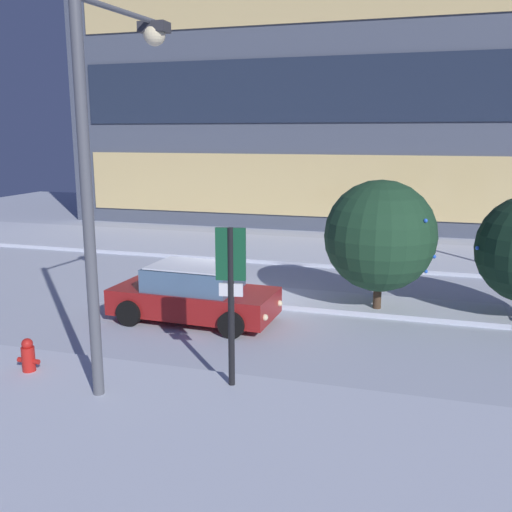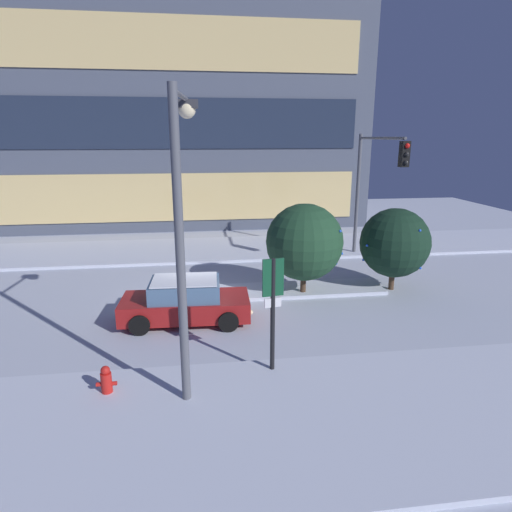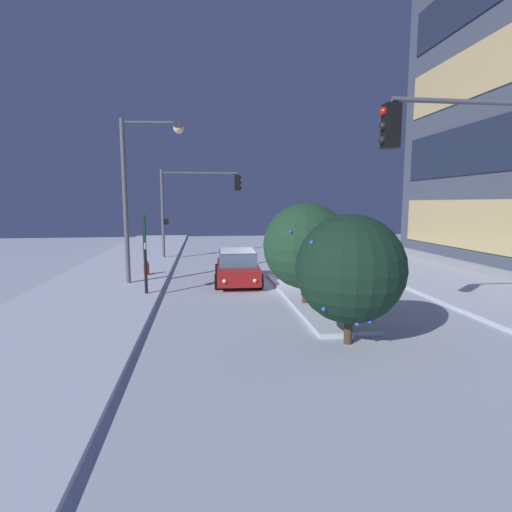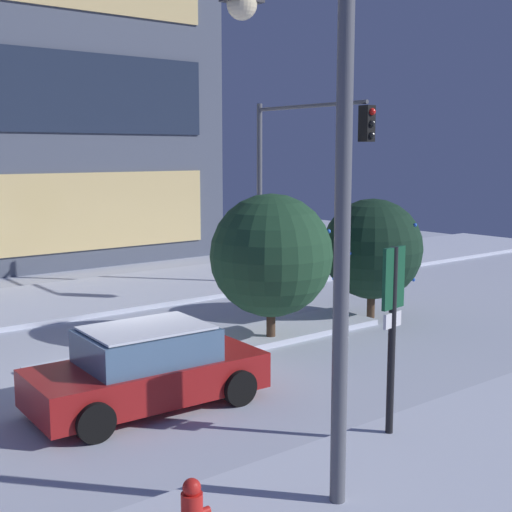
{
  "view_description": "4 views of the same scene",
  "coord_description": "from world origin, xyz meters",
  "px_view_note": "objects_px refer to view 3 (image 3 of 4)",
  "views": [
    {
      "loc": [
        5.11,
        -15.04,
        4.78
      ],
      "look_at": [
        1.01,
        -1.2,
        1.68
      ],
      "focal_mm": 40.19,
      "sensor_mm": 36.0,
      "label": 1
    },
    {
      "loc": [
        0.01,
        -15.71,
        6.03
      ],
      "look_at": [
        1.97,
        -1.28,
        2.05
      ],
      "focal_mm": 30.78,
      "sensor_mm": 36.0,
      "label": 2
    },
    {
      "loc": [
        17.22,
        -3.33,
        3.6
      ],
      "look_at": [
        2.51,
        -1.38,
        1.61
      ],
      "focal_mm": 27.96,
      "sensor_mm": 36.0,
      "label": 3
    },
    {
      "loc": [
        -6.34,
        -12.5,
        4.59
      ],
      "look_at": [
        3.47,
        0.02,
        2.18
      ],
      "focal_mm": 48.56,
      "sensor_mm": 36.0,
      "label": 4
    }
  ],
  "objects_px": {
    "traffic_light_corner_far_right": "(496,172)",
    "decorated_tree_median": "(306,246)",
    "decorated_tree_left_of_median": "(350,269)",
    "car_near": "(237,267)",
    "street_lamp_arched": "(142,178)",
    "fire_hydrant": "(146,270)",
    "parking_info_sign": "(145,245)",
    "traffic_light_corner_near_left": "(195,197)"
  },
  "relations": [
    {
      "from": "traffic_light_corner_near_left",
      "to": "decorated_tree_left_of_median",
      "type": "xyz_separation_m",
      "value": [
        16.3,
        4.13,
        -1.99
      ]
    },
    {
      "from": "car_near",
      "to": "parking_info_sign",
      "type": "relative_size",
      "value": 1.39
    },
    {
      "from": "traffic_light_corner_near_left",
      "to": "fire_hydrant",
      "type": "xyz_separation_m",
      "value": [
        6.28,
        -2.27,
        -3.54
      ]
    },
    {
      "from": "traffic_light_corner_near_left",
      "to": "parking_info_sign",
      "type": "bearing_deg",
      "value": -99.44
    },
    {
      "from": "parking_info_sign",
      "to": "decorated_tree_left_of_median",
      "type": "height_order",
      "value": "decorated_tree_left_of_median"
    },
    {
      "from": "street_lamp_arched",
      "to": "traffic_light_corner_far_right",
      "type": "bearing_deg",
      "value": -35.73
    },
    {
      "from": "car_near",
      "to": "street_lamp_arched",
      "type": "xyz_separation_m",
      "value": [
        0.17,
        -4.02,
        3.92
      ]
    },
    {
      "from": "fire_hydrant",
      "to": "parking_info_sign",
      "type": "distance_m",
      "value": 4.43
    },
    {
      "from": "car_near",
      "to": "fire_hydrant",
      "type": "relative_size",
      "value": 5.34
    },
    {
      "from": "traffic_light_corner_near_left",
      "to": "decorated_tree_median",
      "type": "bearing_deg",
      "value": -72.51
    },
    {
      "from": "street_lamp_arched",
      "to": "decorated_tree_left_of_median",
      "type": "bearing_deg",
      "value": -46.93
    },
    {
      "from": "car_near",
      "to": "traffic_light_corner_near_left",
      "type": "xyz_separation_m",
      "value": [
        -8.07,
        -1.98,
        3.23
      ]
    },
    {
      "from": "decorated_tree_left_of_median",
      "to": "car_near",
      "type": "bearing_deg",
      "value": -165.36
    },
    {
      "from": "fire_hydrant",
      "to": "decorated_tree_left_of_median",
      "type": "bearing_deg",
      "value": 32.55
    },
    {
      "from": "traffic_light_corner_near_left",
      "to": "traffic_light_corner_far_right",
      "type": "bearing_deg",
      "value": -65.58
    },
    {
      "from": "car_near",
      "to": "decorated_tree_left_of_median",
      "type": "distance_m",
      "value": 8.59
    },
    {
      "from": "decorated_tree_left_of_median",
      "to": "traffic_light_corner_near_left",
      "type": "bearing_deg",
      "value": -165.79
    },
    {
      "from": "fire_hydrant",
      "to": "parking_info_sign",
      "type": "height_order",
      "value": "parking_info_sign"
    },
    {
      "from": "parking_info_sign",
      "to": "traffic_light_corner_far_right",
      "type": "bearing_deg",
      "value": -43.28
    },
    {
      "from": "decorated_tree_left_of_median",
      "to": "parking_info_sign",
      "type": "bearing_deg",
      "value": -135.4
    },
    {
      "from": "car_near",
      "to": "street_lamp_arched",
      "type": "height_order",
      "value": "street_lamp_arched"
    },
    {
      "from": "traffic_light_corner_far_right",
      "to": "decorated_tree_median",
      "type": "height_order",
      "value": "traffic_light_corner_far_right"
    },
    {
      "from": "decorated_tree_median",
      "to": "decorated_tree_left_of_median",
      "type": "relative_size",
      "value": 1.09
    },
    {
      "from": "decorated_tree_left_of_median",
      "to": "traffic_light_corner_far_right",
      "type": "bearing_deg",
      "value": 83.0
    },
    {
      "from": "street_lamp_arched",
      "to": "car_near",
      "type": "bearing_deg",
      "value": 8.02
    },
    {
      "from": "traffic_light_corner_near_left",
      "to": "decorated_tree_left_of_median",
      "type": "bearing_deg",
      "value": -75.79
    },
    {
      "from": "traffic_light_corner_far_right",
      "to": "parking_info_sign",
      "type": "relative_size",
      "value": 1.96
    },
    {
      "from": "traffic_light_corner_far_right",
      "to": "street_lamp_arched",
      "type": "distance_m",
      "value": 12.84
    },
    {
      "from": "decorated_tree_left_of_median",
      "to": "decorated_tree_median",
      "type": "bearing_deg",
      "value": -177.46
    },
    {
      "from": "fire_hydrant",
      "to": "decorated_tree_median",
      "type": "height_order",
      "value": "decorated_tree_median"
    },
    {
      "from": "traffic_light_corner_near_left",
      "to": "street_lamp_arched",
      "type": "relative_size",
      "value": 0.8
    },
    {
      "from": "parking_info_sign",
      "to": "decorated_tree_median",
      "type": "bearing_deg",
      "value": -30.2
    },
    {
      "from": "parking_info_sign",
      "to": "street_lamp_arched",
      "type": "bearing_deg",
      "value": 89.44
    },
    {
      "from": "street_lamp_arched",
      "to": "decorated_tree_median",
      "type": "xyz_separation_m",
      "value": [
        4.33,
        6.0,
        -2.5
      ]
    },
    {
      "from": "street_lamp_arched",
      "to": "decorated_tree_left_of_median",
      "type": "relative_size",
      "value": 2.12
    },
    {
      "from": "parking_info_sign",
      "to": "decorated_tree_median",
      "type": "relative_size",
      "value": 0.87
    },
    {
      "from": "street_lamp_arched",
      "to": "fire_hydrant",
      "type": "xyz_separation_m",
      "value": [
        -1.96,
        -0.23,
        -4.24
      ]
    },
    {
      "from": "car_near",
      "to": "street_lamp_arched",
      "type": "relative_size",
      "value": 0.62
    },
    {
      "from": "traffic_light_corner_near_left",
      "to": "street_lamp_arched",
      "type": "distance_m",
      "value": 8.52
    },
    {
      "from": "street_lamp_arched",
      "to": "fire_hydrant",
      "type": "bearing_deg",
      "value": 102.34
    },
    {
      "from": "traffic_light_corner_far_right",
      "to": "street_lamp_arched",
      "type": "height_order",
      "value": "street_lamp_arched"
    },
    {
      "from": "traffic_light_corner_near_left",
      "to": "car_near",
      "type": "bearing_deg",
      "value": -76.23
    }
  ]
}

